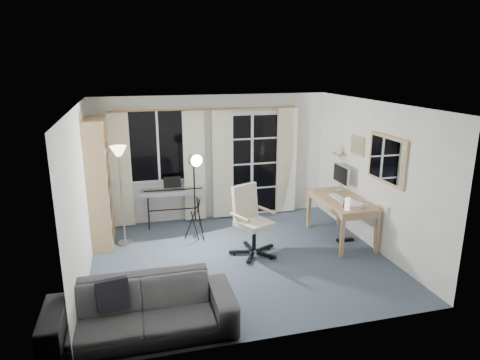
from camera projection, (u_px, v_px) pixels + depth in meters
name	position (u px, v px, depth m)	size (l,w,h in m)	color
floor	(240.00, 260.00, 6.70)	(4.50, 4.00, 0.02)	#3D4959
window	(158.00, 145.00, 7.88)	(1.20, 0.08, 1.40)	white
french_door	(251.00, 165.00, 8.44)	(1.32, 0.09, 2.11)	white
curtains	(208.00, 165.00, 8.12)	(3.60, 0.07, 2.13)	gold
bookshelf	(97.00, 186.00, 7.06)	(0.35, 0.99, 2.12)	tan
torchiere_lamp	(119.00, 166.00, 6.92)	(0.33, 0.33, 1.68)	#B2B2B7
keyboard_piano	(173.00, 192.00, 7.90)	(1.21, 0.62, 0.87)	black
studio_light	(195.00, 170.00, 7.06)	(0.34, 0.35, 1.57)	black
office_chair	(249.00, 214.00, 6.79)	(0.77, 0.76, 1.12)	black
desk	(342.00, 204.00, 7.28)	(0.71, 1.40, 0.74)	#9E7B51
monitor	(341.00, 175.00, 7.65)	(0.18, 0.54, 0.47)	silver
desk_clutter	(345.00, 212.00, 7.07)	(0.44, 0.84, 0.94)	white
mug	(363.00, 204.00, 6.80)	(0.12, 0.10, 0.12)	silver
wall_mirror	(387.00, 160.00, 6.50)	(0.04, 0.94, 0.74)	tan
framed_print	(357.00, 146.00, 7.33)	(0.03, 0.42, 0.32)	tan
wall_shelf	(339.00, 151.00, 7.83)	(0.16, 0.30, 0.18)	tan
sofa	(140.00, 302.00, 4.76)	(2.10, 0.63, 0.82)	#303033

